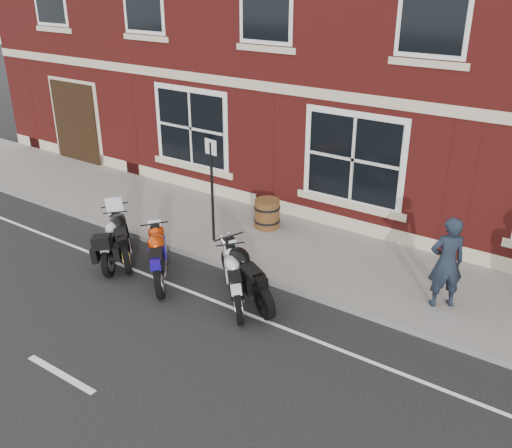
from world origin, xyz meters
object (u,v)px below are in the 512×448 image
Objects in this scene: moto_sport_silver at (237,278)px; pedestrian_left at (446,262)px; moto_naked_black at (247,271)px; barrel_planter at (267,214)px; parking_sign at (212,184)px; moto_touring_silver at (116,239)px; moto_sport_black at (124,234)px; moto_sport_red at (160,255)px.

moto_sport_silver is 3.99m from pedestrian_left.
moto_naked_black is 1.10× the size of pedestrian_left.
parking_sign is at bearing -115.48° from barrel_planter.
pedestrian_left is at bearing -17.39° from moto_touring_silver.
moto_naked_black reaches higher than moto_sport_black.
moto_sport_black is (0.02, 0.22, 0.04)m from moto_touring_silver.
parking_sign is (-0.64, -1.34, 1.07)m from barrel_planter.
barrel_planter is at bearing 23.84° from moto_touring_silver.
pedestrian_left reaches higher than moto_sport_red.
moto_sport_red is 0.81× the size of moto_naked_black.
moto_sport_black is 0.72× the size of parking_sign.
pedestrian_left is 0.75× the size of parking_sign.
moto_sport_silver is at bearing -165.19° from moto_naked_black.
moto_naked_black is (3.33, 0.17, 0.02)m from moto_sport_black.
moto_touring_silver reaches higher than moto_sport_black.
parking_sign is (-5.41, -0.25, 0.51)m from pedestrian_left.
moto_sport_silver is at bearing -36.78° from moto_sport_red.
moto_naked_black is (0.06, 0.24, 0.06)m from moto_sport_silver.
moto_sport_silver is (1.88, 0.19, -0.02)m from moto_sport_red.
moto_touring_silver is at bearing 135.60° from moto_sport_red.
barrel_planter is at bearing 5.32° from moto_sport_black.
moto_touring_silver is at bearing 126.07° from moto_naked_black.
moto_sport_black is 3.34m from moto_naked_black.
moto_sport_silver is (3.29, 0.15, 0.00)m from moto_touring_silver.
moto_sport_black is at bearing 126.53° from moto_sport_red.
moto_naked_black is (3.35, 0.39, 0.06)m from moto_touring_silver.
moto_sport_silver reaches higher than barrel_planter.
pedestrian_left is at bearing -35.98° from moto_sport_black.
parking_sign is at bearing 83.58° from moto_naked_black.
parking_sign is at bearing 98.61° from moto_sport_silver.
moto_sport_red is 0.89× the size of pedestrian_left.
parking_sign is at bearing 50.21° from moto_sport_red.
moto_sport_silver is 0.88× the size of pedestrian_left.
parking_sign reaches higher than moto_sport_red.
moto_naked_black is at bearing -27.66° from parking_sign.
barrel_planter is at bearing 73.16° from moto_sport_silver.
moto_sport_red is at bearing -36.63° from moto_touring_silver.
parking_sign reaches higher than moto_touring_silver.
barrel_planter is (1.95, 3.20, -0.04)m from moto_touring_silver.
moto_touring_silver is 0.91× the size of pedestrian_left.
moto_sport_silver is 2.24× the size of barrel_planter.
barrel_planter is at bearing 72.75° from parking_sign.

